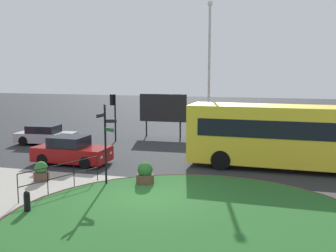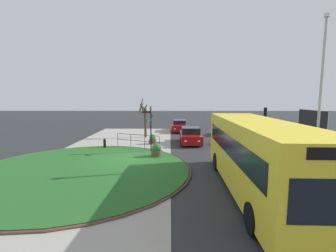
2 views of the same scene
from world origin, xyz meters
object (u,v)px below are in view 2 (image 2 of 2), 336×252
object	(u,v)px
bus_yellow	(256,155)
street_tree_bare	(145,118)
car_trailing	(191,136)
planter_kerbside	(153,140)
car_far_lane	(180,126)
car_near_lane	(229,130)
planter_near_signpost	(157,151)
lamppost_tall	(321,86)
bollard_foreground	(105,144)
signpost_directional	(150,126)
billboard_left	(312,124)
traffic_light_near	(265,117)

from	to	relation	value
bus_yellow	street_tree_bare	bearing A→B (deg)	-154.09
bus_yellow	car_trailing	bearing A→B (deg)	-168.89
planter_kerbside	car_far_lane	bearing A→B (deg)	161.13
bus_yellow	car_far_lane	bearing A→B (deg)	-170.77
car_near_lane	planter_near_signpost	xyz separation A→B (m)	(9.79, -7.62, -0.14)
car_far_lane	lamppost_tall	world-z (taller)	lamppost_tall
car_far_lane	car_trailing	world-z (taller)	car_trailing
bollard_foreground	lamppost_tall	size ratio (longest dim) A/B	0.09
car_far_lane	planter_kerbside	world-z (taller)	car_far_lane
lamppost_tall	street_tree_bare	world-z (taller)	lamppost_tall
bollard_foreground	car_near_lane	size ratio (longest dim) A/B	0.21
car_near_lane	bollard_foreground	bearing A→B (deg)	-64.61
signpost_directional	street_tree_bare	world-z (taller)	street_tree_bare
billboard_left	planter_near_signpost	distance (m)	13.16
planter_kerbside	car_trailing	bearing A→B (deg)	96.51
bus_yellow	traffic_light_near	bearing A→B (deg)	157.70
car_far_lane	traffic_light_near	world-z (taller)	traffic_light_near
car_far_lane	traffic_light_near	xyz separation A→B (m)	(7.32, 7.82, 1.78)
bollard_foreground	street_tree_bare	xyz separation A→B (m)	(-5.59, 2.75, 1.61)
planter_kerbside	car_near_lane	bearing A→B (deg)	121.14
signpost_directional	billboard_left	world-z (taller)	signpost_directional
traffic_light_near	bollard_foreground	bearing A→B (deg)	114.18
car_far_lane	bus_yellow	bearing A→B (deg)	11.30
signpost_directional	billboard_left	size ratio (longest dim) A/B	0.99
car_near_lane	lamppost_tall	distance (m)	11.97
car_near_lane	lamppost_tall	bearing A→B (deg)	12.02
signpost_directional	traffic_light_near	xyz separation A→B (m)	(-4.19, 10.57, 0.40)
traffic_light_near	planter_kerbside	distance (m)	10.89
bus_yellow	lamppost_tall	xyz separation A→B (m)	(-5.17, 5.97, 3.29)
bus_yellow	billboard_left	distance (m)	11.99
traffic_light_near	planter_kerbside	size ratio (longest dim) A/B	3.61
planter_kerbside	billboard_left	bearing A→B (deg)	82.06
car_far_lane	lamppost_tall	bearing A→B (deg)	35.07
car_far_lane	billboard_left	bearing A→B (deg)	49.59
car_far_lane	planter_near_signpost	bearing A→B (deg)	-5.89
lamppost_tall	planter_kerbside	size ratio (longest dim) A/B	10.27
bus_yellow	lamppost_tall	bearing A→B (deg)	132.39
bus_yellow	street_tree_bare	size ratio (longest dim) A/B	2.43
planter_near_signpost	planter_kerbside	bearing A→B (deg)	-172.19
lamppost_tall	planter_kerbside	world-z (taller)	lamppost_tall
bollard_foreground	billboard_left	bearing A→B (deg)	90.25
car_far_lane	billboard_left	size ratio (longest dim) A/B	1.29
car_trailing	street_tree_bare	distance (m)	5.85
bus_yellow	lamppost_tall	world-z (taller)	lamppost_tall
bollard_foreground	car_near_lane	distance (m)	14.01
car_trailing	bus_yellow	bearing A→B (deg)	10.57
planter_kerbside	street_tree_bare	bearing A→B (deg)	-162.73
bus_yellow	car_far_lane	world-z (taller)	bus_yellow
bollard_foreground	lamppost_tall	bearing A→B (deg)	76.28
street_tree_bare	car_trailing	bearing A→B (deg)	55.21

